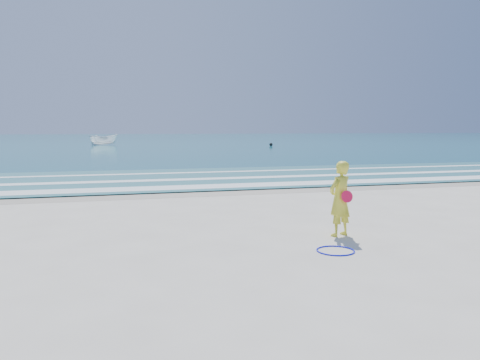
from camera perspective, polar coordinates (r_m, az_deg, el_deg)
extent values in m
plane|color=silver|center=(9.48, 6.85, -8.59)|extent=(400.00, 400.00, 0.00)
cube|color=#B2A893|center=(17.97, -4.15, -1.47)|extent=(400.00, 2.40, 0.00)
cube|color=#19727F|center=(113.54, -13.86, 4.91)|extent=(400.00, 190.00, 0.04)
cube|color=#59B7AD|center=(22.86, -6.65, 0.28)|extent=(400.00, 10.00, 0.01)
cube|color=white|center=(19.23, -4.92, -0.81)|extent=(400.00, 1.40, 0.01)
cube|color=white|center=(22.07, -6.32, 0.09)|extent=(400.00, 0.90, 0.01)
cube|color=white|center=(25.32, -7.53, 0.87)|extent=(400.00, 0.60, 0.01)
torus|color=#0C15E7|center=(9.58, 11.57, -8.43)|extent=(0.87, 0.87, 0.03)
imported|color=white|center=(70.40, -16.26, 4.74)|extent=(4.26, 2.38, 1.55)
sphere|color=black|center=(63.51, 3.80, 4.34)|extent=(0.46, 0.46, 0.46)
imported|color=yellow|center=(10.78, 12.07, -2.25)|extent=(0.73, 0.62, 1.70)
cylinder|color=#F11542|center=(10.65, 12.91, -1.97)|extent=(0.27, 0.08, 0.27)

